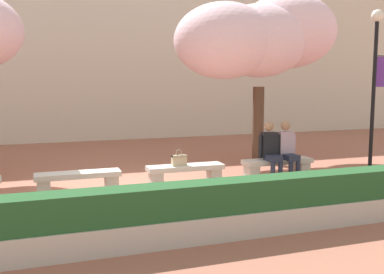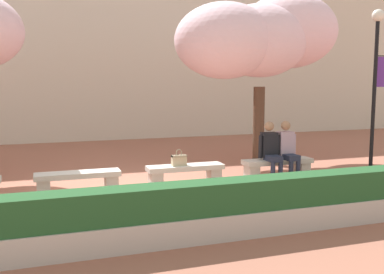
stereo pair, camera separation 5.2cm
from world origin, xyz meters
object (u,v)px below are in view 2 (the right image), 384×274
object	(u,v)px
stone_bench_center	(185,172)
handbag	(179,159)
person_seated_right	(287,148)
lamp_post_with_banner	(375,76)
stone_bench_near_east	(277,166)
person_seated_left	(271,149)
stone_bench_near_west	(78,180)
cherry_tree_main	(259,38)

from	to	relation	value
stone_bench_center	handbag	size ratio (longest dim) A/B	4.73
person_seated_right	lamp_post_with_banner	size ratio (longest dim) A/B	0.34
stone_bench_near_east	handbag	world-z (taller)	handbag
stone_bench_near_east	person_seated_left	xyz separation A→B (m)	(-0.21, -0.05, 0.40)
stone_bench_center	person_seated_left	world-z (taller)	person_seated_left
stone_bench_near_east	lamp_post_with_banner	distance (m)	3.21
stone_bench_center	stone_bench_near_west	bearing A→B (deg)	180.00
stone_bench_near_east	person_seated_left	size ratio (longest dim) A/B	1.24
stone_bench_near_west	stone_bench_near_east	distance (m)	4.32
stone_bench_near_east	person_seated_left	bearing A→B (deg)	-165.71
handbag	cherry_tree_main	bearing A→B (deg)	36.91
person_seated_left	lamp_post_with_banner	size ratio (longest dim) A/B	0.34
lamp_post_with_banner	handbag	bearing A→B (deg)	179.67
person_seated_right	person_seated_left	bearing A→B (deg)	179.99
stone_bench_near_west	lamp_post_with_banner	size ratio (longest dim) A/B	0.42
stone_bench_center	handbag	world-z (taller)	handbag
stone_bench_center	person_seated_left	size ratio (longest dim) A/B	1.24
person_seated_left	person_seated_right	size ratio (longest dim) A/B	1.00
stone_bench_near_east	person_seated_right	distance (m)	0.46
person_seated_right	cherry_tree_main	size ratio (longest dim) A/B	0.28
cherry_tree_main	handbag	bearing A→B (deg)	-143.09
handbag	lamp_post_with_banner	world-z (taller)	lamp_post_with_banner
handbag	lamp_post_with_banner	size ratio (longest dim) A/B	0.09
cherry_tree_main	lamp_post_with_banner	bearing A→B (deg)	-49.73
person_seated_right	handbag	xyz separation A→B (m)	(-2.51, 0.03, -0.12)
stone_bench_near_east	cherry_tree_main	xyz separation A→B (m)	(0.63, 2.18, 3.01)
stone_bench_near_east	cherry_tree_main	world-z (taller)	cherry_tree_main
cherry_tree_main	lamp_post_with_banner	xyz separation A→B (m)	(1.89, -2.23, -1.01)
person_seated_left	stone_bench_near_east	bearing A→B (deg)	14.29
stone_bench_center	handbag	xyz separation A→B (m)	(-0.14, -0.02, 0.28)
person_seated_right	lamp_post_with_banner	distance (m)	2.80
person_seated_right	lamp_post_with_banner	xyz separation A→B (m)	(2.31, 0.00, 1.59)
stone_bench_center	person_seated_right	xyz separation A→B (m)	(2.37, -0.05, 0.40)
person_seated_left	lamp_post_with_banner	bearing A→B (deg)	0.08
stone_bench_center	lamp_post_with_banner	distance (m)	5.08
handbag	lamp_post_with_banner	distance (m)	5.11
person_seated_left	lamp_post_with_banner	world-z (taller)	lamp_post_with_banner
person_seated_left	lamp_post_with_banner	distance (m)	3.16
person_seated_left	handbag	distance (m)	2.10
person_seated_right	cherry_tree_main	xyz separation A→B (m)	(0.42, 2.23, 2.61)
stone_bench_near_east	handbag	size ratio (longest dim) A/B	4.73
cherry_tree_main	stone_bench_near_west	bearing A→B (deg)	-156.22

